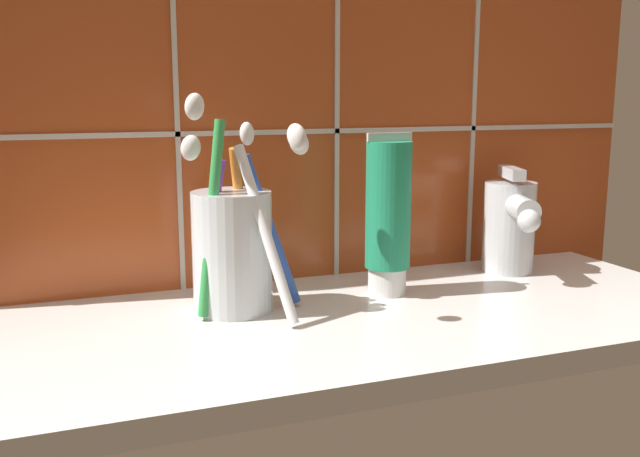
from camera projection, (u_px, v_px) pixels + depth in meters
sink_counter at (376, 322)px, 63.76cm from camera, size 65.79×28.40×2.00cm
tile_wall_backsplash at (319, 77)px, 72.93cm from camera, size 75.79×1.72×45.66cm
toothbrush_cup at (234, 245)px, 62.86cm from camera, size 11.79×13.68×19.34cm
toothpaste_tube at (388, 215)px, 67.96cm from camera, size 4.56×4.35×15.58cm
sink_faucet at (511, 223)px, 76.43cm from camera, size 6.26×10.63×11.42cm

